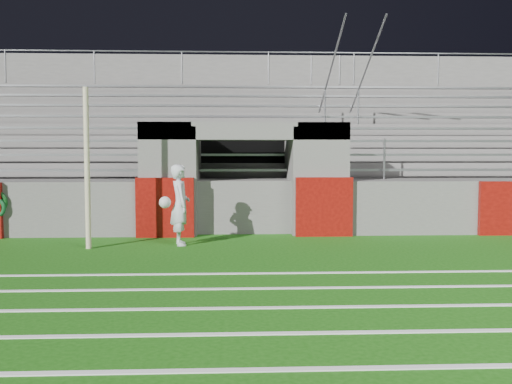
{
  "coord_description": "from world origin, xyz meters",
  "views": [
    {
      "loc": [
        -0.31,
        -9.88,
        1.92
      ],
      "look_at": [
        0.2,
        1.8,
        1.1
      ],
      "focal_mm": 40.0,
      "sensor_mm": 36.0,
      "label": 1
    }
  ],
  "objects": [
    {
      "name": "ground",
      "position": [
        0.0,
        0.0,
        0.0
      ],
      "size": [
        90.0,
        90.0,
        0.0
      ],
      "primitive_type": "plane",
      "color": "#164F0D",
      "rests_on": "ground"
    },
    {
      "name": "field_post",
      "position": [
        -3.16,
        1.51,
        1.6
      ],
      "size": [
        0.11,
        0.11,
        3.19
      ],
      "primitive_type": "cylinder",
      "color": "beige",
      "rests_on": "ground"
    },
    {
      "name": "field_markings",
      "position": [
        0.0,
        -5.0,
        0.01
      ],
      "size": [
        28.0,
        8.09,
        0.01
      ],
      "color": "white",
      "rests_on": "ground"
    },
    {
      "name": "stadium_structure",
      "position": [
        0.0,
        7.97,
        1.49
      ],
      "size": [
        26.0,
        8.48,
        5.42
      ],
      "color": "#575553",
      "rests_on": "ground"
    },
    {
      "name": "goalkeeper_with_ball",
      "position": [
        -1.37,
        1.87,
        0.84
      ],
      "size": [
        0.68,
        0.68,
        1.67
      ],
      "color": "silver",
      "rests_on": "ground"
    }
  ]
}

